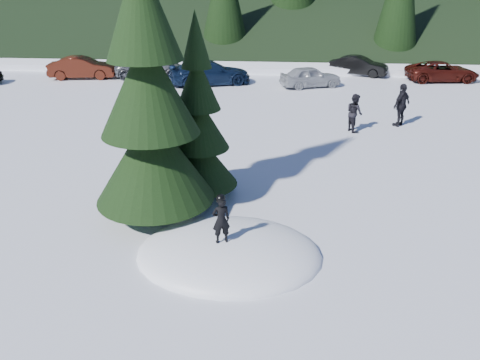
# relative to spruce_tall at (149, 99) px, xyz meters

# --- Properties ---
(ground) EXTENTS (200.00, 200.00, 0.00)m
(ground) POSITION_rel_spruce_tall_xyz_m (2.20, -1.80, -3.32)
(ground) COLOR white
(ground) RESTS_ON ground
(snow_mound) EXTENTS (4.48, 3.52, 0.96)m
(snow_mound) POSITION_rel_spruce_tall_xyz_m (2.20, -1.80, -3.32)
(snow_mound) COLOR white
(snow_mound) RESTS_ON ground
(spruce_tall) EXTENTS (3.20, 3.20, 8.60)m
(spruce_tall) POSITION_rel_spruce_tall_xyz_m (0.00, 0.00, 0.00)
(spruce_tall) COLOR black
(spruce_tall) RESTS_ON ground
(spruce_short) EXTENTS (2.20, 2.20, 5.37)m
(spruce_short) POSITION_rel_spruce_tall_xyz_m (1.00, 1.40, -1.22)
(spruce_short) COLOR black
(spruce_short) RESTS_ON ground
(child_skier) EXTENTS (0.49, 0.40, 1.15)m
(child_skier) POSITION_rel_spruce_tall_xyz_m (2.04, -2.01, -2.26)
(child_skier) COLOR black
(child_skier) RESTS_ON snow_mound
(adult_0) EXTENTS (0.87, 0.96, 1.61)m
(adult_0) POSITION_rel_spruce_tall_xyz_m (6.47, 8.28, -2.51)
(adult_0) COLOR black
(adult_0) RESTS_ON ground
(adult_1) EXTENTS (1.11, 1.10, 1.88)m
(adult_1) POSITION_rel_spruce_tall_xyz_m (8.61, 9.21, -2.38)
(adult_1) COLOR black
(adult_1) RESTS_ON ground
(car_1) EXTENTS (4.37, 2.13, 1.38)m
(car_1) POSITION_rel_spruce_tall_xyz_m (-9.37, 17.98, -2.63)
(car_1) COLOR #3E150B
(car_1) RESTS_ON ground
(car_2) EXTENTS (4.84, 2.83, 1.26)m
(car_2) POSITION_rel_spruce_tall_xyz_m (-5.08, 18.70, -2.69)
(car_2) COLOR #52535A
(car_2) RESTS_ON ground
(car_3) EXTENTS (5.36, 3.60, 1.44)m
(car_3) POSITION_rel_spruce_tall_xyz_m (-1.00, 16.89, -2.60)
(car_3) COLOR #0E1A32
(car_3) RESTS_ON ground
(car_4) EXTENTS (3.87, 2.62, 1.22)m
(car_4) POSITION_rel_spruce_tall_xyz_m (5.07, 16.71, -2.71)
(car_4) COLOR #9B9FA3
(car_4) RESTS_ON ground
(car_5) EXTENTS (3.99, 2.55, 1.24)m
(car_5) POSITION_rel_spruce_tall_xyz_m (8.44, 20.54, -2.70)
(car_5) COLOR black
(car_5) RESTS_ON ground
(car_6) EXTENTS (4.56, 2.48, 1.21)m
(car_6) POSITION_rel_spruce_tall_xyz_m (13.37, 19.10, -2.71)
(car_6) COLOR #380F0A
(car_6) RESTS_ON ground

